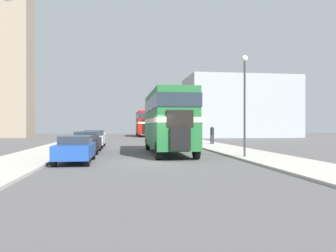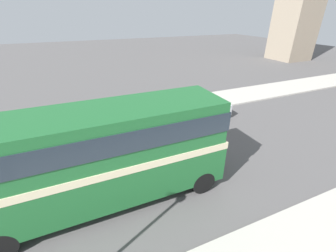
{
  "view_description": "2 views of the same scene",
  "coord_description": "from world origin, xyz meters",
  "px_view_note": "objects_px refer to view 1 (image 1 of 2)",
  "views": [
    {
      "loc": [
        -1.45,
        -17.47,
        1.93
      ],
      "look_at": [
        1.61,
        4.37,
        1.88
      ],
      "focal_mm": 35.0,
      "sensor_mm": 36.0,
      "label": 1
    },
    {
      "loc": [
        9.03,
        3.64,
        7.11
      ],
      "look_at": [
        0.0,
        7.56,
        2.08
      ],
      "focal_mm": 24.0,
      "sensor_mm": 36.0,
      "label": 2
    }
  ],
  "objects_px": {
    "pedestrian_walking": "(212,133)",
    "church_tower": "(14,22)",
    "car_parked_far": "(94,138)",
    "street_lamp": "(245,90)",
    "car_parked_mid": "(87,142)",
    "car_parked_near": "(76,149)",
    "bus_distant": "(144,122)",
    "bicycle_on_pavement": "(199,138)",
    "double_decker_bus": "(168,118)"
  },
  "relations": [
    {
      "from": "bicycle_on_pavement",
      "to": "street_lamp",
      "type": "distance_m",
      "value": 18.62
    },
    {
      "from": "car_parked_far",
      "to": "street_lamp",
      "type": "distance_m",
      "value": 14.95
    },
    {
      "from": "street_lamp",
      "to": "church_tower",
      "type": "height_order",
      "value": "church_tower"
    },
    {
      "from": "car_parked_near",
      "to": "street_lamp",
      "type": "relative_size",
      "value": 0.69
    },
    {
      "from": "car_parked_near",
      "to": "street_lamp",
      "type": "height_order",
      "value": "street_lamp"
    },
    {
      "from": "car_parked_near",
      "to": "car_parked_far",
      "type": "relative_size",
      "value": 0.91
    },
    {
      "from": "car_parked_near",
      "to": "bicycle_on_pavement",
      "type": "relative_size",
      "value": 2.3
    },
    {
      "from": "street_lamp",
      "to": "car_parked_near",
      "type": "bearing_deg",
      "value": -174.97
    },
    {
      "from": "bicycle_on_pavement",
      "to": "pedestrian_walking",
      "type": "bearing_deg",
      "value": -90.13
    },
    {
      "from": "pedestrian_walking",
      "to": "church_tower",
      "type": "relative_size",
      "value": 0.05
    },
    {
      "from": "car_parked_far",
      "to": "bicycle_on_pavement",
      "type": "height_order",
      "value": "car_parked_far"
    },
    {
      "from": "street_lamp",
      "to": "car_parked_mid",
      "type": "bearing_deg",
      "value": 150.4
    },
    {
      "from": "bus_distant",
      "to": "car_parked_mid",
      "type": "relative_size",
      "value": 2.47
    },
    {
      "from": "car_parked_mid",
      "to": "church_tower",
      "type": "xyz_separation_m",
      "value": [
        -14.52,
        31.2,
        17.51
      ]
    },
    {
      "from": "car_parked_mid",
      "to": "car_parked_far",
      "type": "height_order",
      "value": "same"
    },
    {
      "from": "bicycle_on_pavement",
      "to": "church_tower",
      "type": "xyz_separation_m",
      "value": [
        -25.68,
        18.37,
        17.8
      ]
    },
    {
      "from": "car_parked_far",
      "to": "bicycle_on_pavement",
      "type": "xyz_separation_m",
      "value": [
        11.14,
        7.08,
        -0.29
      ]
    },
    {
      "from": "bus_distant",
      "to": "car_parked_near",
      "type": "bearing_deg",
      "value": -98.82
    },
    {
      "from": "double_decker_bus",
      "to": "bus_distant",
      "type": "bearing_deg",
      "value": 88.86
    },
    {
      "from": "pedestrian_walking",
      "to": "car_parked_mid",
      "type": "bearing_deg",
      "value": -146.15
    },
    {
      "from": "street_lamp",
      "to": "church_tower",
      "type": "relative_size",
      "value": 0.16
    },
    {
      "from": "double_decker_bus",
      "to": "car_parked_mid",
      "type": "xyz_separation_m",
      "value": [
        -5.51,
        1.68,
        -1.67
      ]
    },
    {
      "from": "double_decker_bus",
      "to": "bicycle_on_pavement",
      "type": "relative_size",
      "value": 5.36
    },
    {
      "from": "pedestrian_walking",
      "to": "car_parked_near",
      "type": "bearing_deg",
      "value": -128.97
    },
    {
      "from": "bicycle_on_pavement",
      "to": "street_lamp",
      "type": "relative_size",
      "value": 0.3
    },
    {
      "from": "car_parked_near",
      "to": "pedestrian_walking",
      "type": "bearing_deg",
      "value": 51.03
    },
    {
      "from": "bus_distant",
      "to": "car_parked_mid",
      "type": "bearing_deg",
      "value": -100.55
    },
    {
      "from": "car_parked_near",
      "to": "car_parked_far",
      "type": "distance_m",
      "value": 11.96
    },
    {
      "from": "bicycle_on_pavement",
      "to": "street_lamp",
      "type": "height_order",
      "value": "street_lamp"
    },
    {
      "from": "car_parked_far",
      "to": "bicycle_on_pavement",
      "type": "bearing_deg",
      "value": 32.43
    },
    {
      "from": "church_tower",
      "to": "car_parked_far",
      "type": "bearing_deg",
      "value": -60.26
    },
    {
      "from": "street_lamp",
      "to": "church_tower",
      "type": "bearing_deg",
      "value": 123.26
    },
    {
      "from": "car_parked_far",
      "to": "street_lamp",
      "type": "height_order",
      "value": "street_lamp"
    },
    {
      "from": "car_parked_far",
      "to": "bicycle_on_pavement",
      "type": "distance_m",
      "value": 13.2
    },
    {
      "from": "car_parked_far",
      "to": "pedestrian_walking",
      "type": "height_order",
      "value": "pedestrian_walking"
    },
    {
      "from": "bus_distant",
      "to": "car_parked_near",
      "type": "distance_m",
      "value": 40.07
    },
    {
      "from": "double_decker_bus",
      "to": "car_parked_near",
      "type": "xyz_separation_m",
      "value": [
        -5.44,
        -4.52,
        -1.72
      ]
    },
    {
      "from": "pedestrian_walking",
      "to": "street_lamp",
      "type": "distance_m",
      "value": 13.27
    },
    {
      "from": "double_decker_bus",
      "to": "street_lamp",
      "type": "xyz_separation_m",
      "value": [
        3.96,
        -3.7,
        1.51
      ]
    },
    {
      "from": "car_parked_mid",
      "to": "pedestrian_walking",
      "type": "distance_m",
      "value": 13.43
    },
    {
      "from": "church_tower",
      "to": "car_parked_mid",
      "type": "bearing_deg",
      "value": -65.04
    },
    {
      "from": "pedestrian_walking",
      "to": "bicycle_on_pavement",
      "type": "xyz_separation_m",
      "value": [
        0.01,
        5.36,
        -0.67
      ]
    },
    {
      "from": "car_parked_mid",
      "to": "church_tower",
      "type": "distance_m",
      "value": 38.62
    },
    {
      "from": "pedestrian_walking",
      "to": "double_decker_bus",
      "type": "bearing_deg",
      "value": -121.59
    },
    {
      "from": "bicycle_on_pavement",
      "to": "church_tower",
      "type": "relative_size",
      "value": 0.05
    },
    {
      "from": "bus_distant",
      "to": "car_parked_far",
      "type": "bearing_deg",
      "value": -102.65
    },
    {
      "from": "double_decker_bus",
      "to": "bicycle_on_pavement",
      "type": "bearing_deg",
      "value": 68.75
    },
    {
      "from": "car_parked_mid",
      "to": "bus_distant",
      "type": "bearing_deg",
      "value": 79.45
    },
    {
      "from": "double_decker_bus",
      "to": "street_lamp",
      "type": "bearing_deg",
      "value": -43.03
    },
    {
      "from": "car_parked_mid",
      "to": "car_parked_far",
      "type": "relative_size",
      "value": 0.96
    }
  ]
}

